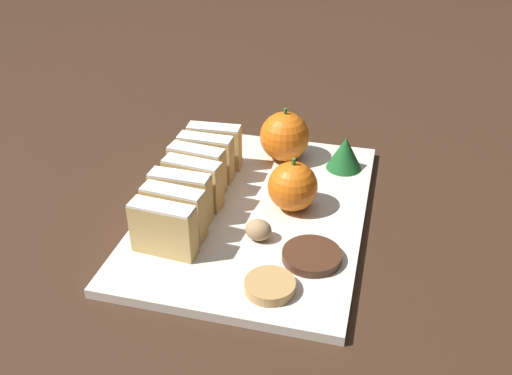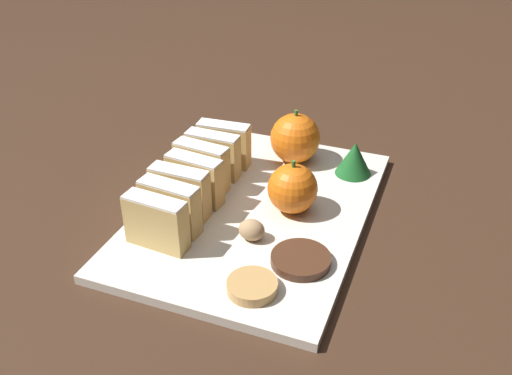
# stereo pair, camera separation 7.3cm
# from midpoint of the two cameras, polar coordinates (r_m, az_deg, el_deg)

# --- Properties ---
(ground_plane) EXTENTS (6.00, 6.00, 0.00)m
(ground_plane) POSITION_cam_midpoint_polar(r_m,az_deg,el_deg) (0.75, -2.78, -2.80)
(ground_plane) COLOR #382316
(serving_platter) EXTENTS (0.28, 0.40, 0.01)m
(serving_platter) POSITION_cam_midpoint_polar(r_m,az_deg,el_deg) (0.75, -2.79, -2.42)
(serving_platter) COLOR silver
(serving_platter) RESTS_ON ground_plane
(stollen_slice_front) EXTENTS (0.08, 0.03, 0.06)m
(stollen_slice_front) POSITION_cam_midpoint_polar(r_m,az_deg,el_deg) (0.67, -12.37, -4.19)
(stollen_slice_front) COLOR tan
(stollen_slice_front) RESTS_ON serving_platter
(stollen_slice_second) EXTENTS (0.08, 0.03, 0.06)m
(stollen_slice_second) POSITION_cam_midpoint_polar(r_m,az_deg,el_deg) (0.69, -11.22, -2.56)
(stollen_slice_second) COLOR tan
(stollen_slice_second) RESTS_ON serving_platter
(stollen_slice_third) EXTENTS (0.08, 0.03, 0.06)m
(stollen_slice_third) POSITION_cam_midpoint_polar(r_m,az_deg,el_deg) (0.72, -10.44, -1.01)
(stollen_slice_third) COLOR tan
(stollen_slice_third) RESTS_ON serving_platter
(stollen_slice_fourth) EXTENTS (0.08, 0.03, 0.06)m
(stollen_slice_fourth) POSITION_cam_midpoint_polar(r_m,az_deg,el_deg) (0.74, -9.13, 0.35)
(stollen_slice_fourth) COLOR tan
(stollen_slice_fourth) RESTS_ON serving_platter
(stollen_slice_fifth) EXTENTS (0.08, 0.03, 0.06)m
(stollen_slice_fifth) POSITION_cam_midpoint_polar(r_m,az_deg,el_deg) (0.77, -8.61, 1.71)
(stollen_slice_fifth) COLOR tan
(stollen_slice_fifth) RESTS_ON serving_platter
(stollen_slice_sixth) EXTENTS (0.08, 0.03, 0.06)m
(stollen_slice_sixth) POSITION_cam_midpoint_polar(r_m,az_deg,el_deg) (0.80, -7.66, 2.92)
(stollen_slice_sixth) COLOR tan
(stollen_slice_sixth) RESTS_ON serving_platter
(stollen_slice_back) EXTENTS (0.08, 0.03, 0.06)m
(stollen_slice_back) POSITION_cam_midpoint_polar(r_m,az_deg,el_deg) (0.83, -6.70, 4.03)
(stollen_slice_back) COLOR tan
(stollen_slice_back) RESTS_ON serving_platter
(orange_near) EXTENTS (0.07, 0.07, 0.08)m
(orange_near) POSITION_cam_midpoint_polar(r_m,az_deg,el_deg) (0.84, 0.39, 5.06)
(orange_near) COLOR orange
(orange_near) RESTS_ON serving_platter
(orange_far) EXTENTS (0.06, 0.06, 0.07)m
(orange_far) POSITION_cam_midpoint_polar(r_m,az_deg,el_deg) (0.73, 0.83, 0.03)
(orange_far) COLOR orange
(orange_far) RESTS_ON serving_platter
(walnut) EXTENTS (0.03, 0.03, 0.03)m
(walnut) POSITION_cam_midpoint_polar(r_m,az_deg,el_deg) (0.68, -2.82, -4.37)
(walnut) COLOR tan
(walnut) RESTS_ON serving_platter
(chocolate_cookie) EXTENTS (0.07, 0.07, 0.01)m
(chocolate_cookie) POSITION_cam_midpoint_polar(r_m,az_deg,el_deg) (0.66, 2.43, -6.96)
(chocolate_cookie) COLOR #472819
(chocolate_cookie) RESTS_ON serving_platter
(gingerbread_cookie) EXTENTS (0.06, 0.06, 0.01)m
(gingerbread_cookie) POSITION_cam_midpoint_polar(r_m,az_deg,el_deg) (0.62, -2.04, -9.94)
(gingerbread_cookie) COLOR tan
(gingerbread_cookie) RESTS_ON serving_platter
(evergreen_sprig) EXTENTS (0.05, 0.05, 0.05)m
(evergreen_sprig) POSITION_cam_midpoint_polar(r_m,az_deg,el_deg) (0.83, 6.40, 3.37)
(evergreen_sprig) COLOR #195623
(evergreen_sprig) RESTS_ON serving_platter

